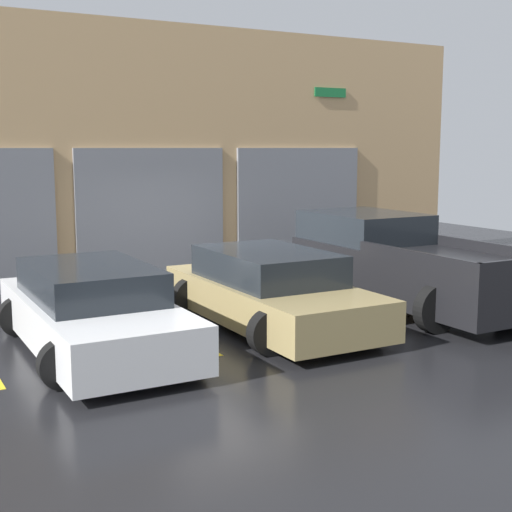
% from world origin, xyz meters
% --- Properties ---
extents(ground_plane, '(28.00, 28.00, 0.00)m').
position_xyz_m(ground_plane, '(0.00, 0.00, 0.00)').
color(ground_plane, black).
extents(shophouse_building, '(16.13, 0.68, 5.55)m').
position_xyz_m(shophouse_building, '(-0.01, 3.29, 2.72)').
color(shophouse_building, tan).
rests_on(shophouse_building, ground).
extents(pickup_truck, '(2.45, 5.11, 1.63)m').
position_xyz_m(pickup_truck, '(2.92, -1.60, 0.78)').
color(pickup_truck, black).
rests_on(pickup_truck, ground).
extents(sedan_white, '(2.17, 4.53, 1.24)m').
position_xyz_m(sedan_white, '(-2.92, -1.84, 0.58)').
color(sedan_white, white).
rests_on(sedan_white, ground).
extents(sedan_side, '(2.27, 4.46, 1.25)m').
position_xyz_m(sedan_side, '(0.00, -1.83, 0.59)').
color(sedan_side, '#9E8956').
rests_on(sedan_side, ground).
extents(parking_stripe_left, '(0.12, 2.20, 0.01)m').
position_xyz_m(parking_stripe_left, '(-1.46, -1.86, 0.00)').
color(parking_stripe_left, gold).
rests_on(parking_stripe_left, ground).
extents(parking_stripe_centre, '(0.12, 2.20, 0.01)m').
position_xyz_m(parking_stripe_centre, '(1.46, -1.86, 0.00)').
color(parking_stripe_centre, gold).
rests_on(parking_stripe_centre, ground).
extents(parking_stripe_right, '(0.12, 2.20, 0.01)m').
position_xyz_m(parking_stripe_right, '(4.38, -1.86, 0.00)').
color(parking_stripe_right, gold).
rests_on(parking_stripe_right, ground).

